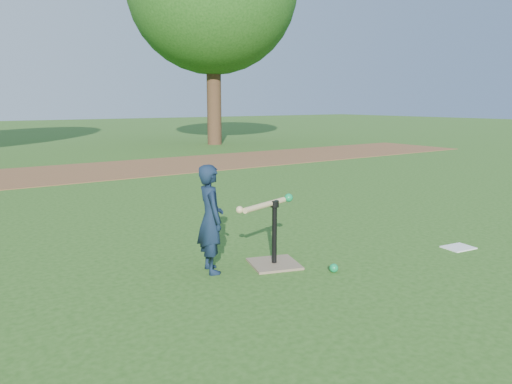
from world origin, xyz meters
TOP-DOWN VIEW (x-y plane):
  - ground at (0.00, 0.00)m, footprint 80.00×80.00m
  - dirt_strip at (0.00, 7.50)m, footprint 24.00×3.00m
  - child at (-0.26, 0.36)m, footprint 0.31×0.40m
  - wiffle_ball_ground at (0.62, -0.29)m, footprint 0.08×0.08m
  - clipboard at (2.21, -0.48)m, footprint 0.33×0.26m
  - batting_tee at (0.31, 0.17)m, footprint 0.54×0.54m
  - swing_action at (0.22, 0.17)m, footprint 0.71×0.25m

SIDE VIEW (x-z plane):
  - ground at x=0.00m, z-range 0.00..0.00m
  - dirt_strip at x=0.00m, z-range 0.00..0.01m
  - clipboard at x=2.21m, z-range 0.00..0.01m
  - wiffle_ball_ground at x=0.62m, z-range 0.00..0.08m
  - batting_tee at x=0.31m, z-range -0.20..0.42m
  - child at x=-0.26m, z-range 0.00..0.97m
  - swing_action at x=0.22m, z-range 0.55..0.64m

